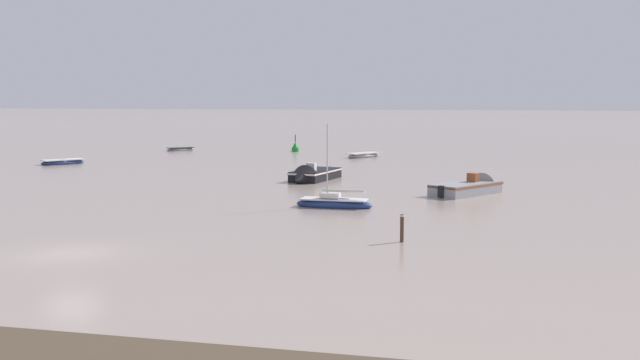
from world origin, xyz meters
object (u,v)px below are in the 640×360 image
at_px(channel_buoy, 295,148).
at_px(motorboat_moored_5, 311,177).
at_px(motorboat_moored_2, 474,189).
at_px(mooring_post_near, 402,229).
at_px(rowboat_moored_0, 63,162).
at_px(rowboat_moored_1, 180,149).
at_px(sailboat_moored_0, 334,203).
at_px(rowboat_moored_3, 363,156).

bearing_deg(channel_buoy, motorboat_moored_5, -72.27).
xyz_separation_m(motorboat_moored_2, mooring_post_near, (-2.51, -19.37, 0.32)).
bearing_deg(motorboat_moored_2, motorboat_moored_5, 101.75).
distance_m(rowboat_moored_0, rowboat_moored_1, 21.63).
xyz_separation_m(motorboat_moored_2, channel_buoy, (-23.50, 37.20, 0.15)).
relative_size(motorboat_moored_2, mooring_post_near, 4.71).
bearing_deg(rowboat_moored_0, motorboat_moored_2, -72.99).
distance_m(rowboat_moored_1, mooring_post_near, 65.48).
bearing_deg(motorboat_moored_2, rowboat_moored_0, 103.39).
xyz_separation_m(motorboat_moored_5, mooring_post_near, (10.67, -24.27, 0.31)).
height_order(sailboat_moored_0, motorboat_moored_2, sailboat_moored_0).
distance_m(motorboat_moored_2, motorboat_moored_5, 14.05).
bearing_deg(channel_buoy, rowboat_moored_3, -34.76).
relative_size(rowboat_moored_0, rowboat_moored_1, 1.25).
xyz_separation_m(sailboat_moored_0, motorboat_moored_2, (8.09, 9.06, 0.08)).
height_order(motorboat_moored_2, rowboat_moored_3, motorboat_moored_2).
bearing_deg(rowboat_moored_0, channel_buoy, -2.31).
bearing_deg(motorboat_moored_2, rowboat_moored_3, 56.23).
height_order(rowboat_moored_0, motorboat_moored_2, motorboat_moored_2).
bearing_deg(motorboat_moored_5, rowboat_moored_0, -98.67).
bearing_deg(rowboat_moored_0, rowboat_moored_1, 26.92).
relative_size(rowboat_moored_0, channel_buoy, 1.96).
xyz_separation_m(rowboat_moored_0, mooring_post_near, (39.08, -33.49, 0.44)).
distance_m(sailboat_moored_0, channel_buoy, 48.76).
distance_m(motorboat_moored_5, channel_buoy, 33.91).
distance_m(motorboat_moored_2, rowboat_moored_3, 33.17).
relative_size(rowboat_moored_1, motorboat_moored_2, 0.53).
relative_size(rowboat_moored_1, mooring_post_near, 2.50).
height_order(rowboat_moored_3, channel_buoy, channel_buoy).
relative_size(rowboat_moored_1, motorboat_moored_5, 0.52).
height_order(sailboat_moored_0, mooring_post_near, sailboat_moored_0).
xyz_separation_m(motorboat_moored_5, channel_buoy, (-10.33, 32.30, 0.14)).
bearing_deg(channel_buoy, rowboat_moored_0, -128.08).
xyz_separation_m(motorboat_moored_5, rowboat_moored_3, (-0.36, 25.38, -0.12)).
relative_size(sailboat_moored_0, channel_buoy, 2.33).
height_order(motorboat_moored_2, motorboat_moored_5, motorboat_moored_5).
distance_m(rowboat_moored_1, sailboat_moored_0, 53.80).
distance_m(rowboat_moored_1, motorboat_moored_5, 39.56).
xyz_separation_m(rowboat_moored_0, sailboat_moored_0, (33.50, -23.18, 0.04)).
bearing_deg(motorboat_moored_5, mooring_post_near, 33.03).
bearing_deg(motorboat_moored_2, rowboat_moored_1, 79.30).
bearing_deg(motorboat_moored_2, mooring_post_near, -155.22).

